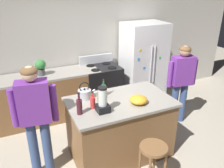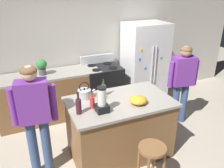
% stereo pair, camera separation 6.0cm
% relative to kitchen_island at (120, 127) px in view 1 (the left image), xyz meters
% --- Properties ---
extents(ground_plane, '(14.00, 14.00, 0.00)m').
position_rel_kitchen_island_xyz_m(ground_plane, '(0.00, 0.00, -0.48)').
color(ground_plane, '#B2A893').
extents(back_wall, '(8.00, 0.10, 2.70)m').
position_rel_kitchen_island_xyz_m(back_wall, '(0.00, 1.95, 0.87)').
color(back_wall, '#BCB7AD').
rests_on(back_wall, ground_plane).
extents(kitchen_island, '(1.56, 0.95, 0.96)m').
position_rel_kitchen_island_xyz_m(kitchen_island, '(0.00, 0.00, 0.00)').
color(kitchen_island, brown).
rests_on(kitchen_island, ground_plane).
extents(back_counter_run, '(2.00, 0.64, 0.96)m').
position_rel_kitchen_island_xyz_m(back_counter_run, '(-0.80, 1.55, -0.00)').
color(back_counter_run, brown).
rests_on(back_counter_run, ground_plane).
extents(refrigerator, '(0.90, 0.73, 1.80)m').
position_rel_kitchen_island_xyz_m(refrigerator, '(1.32, 1.50, 0.42)').
color(refrigerator, silver).
rests_on(refrigerator, ground_plane).
extents(stove_range, '(0.76, 0.65, 1.14)m').
position_rel_kitchen_island_xyz_m(stove_range, '(0.31, 1.52, 0.01)').
color(stove_range, black).
rests_on(stove_range, ground_plane).
extents(person_by_island_left, '(0.60, 0.28, 1.66)m').
position_rel_kitchen_island_xyz_m(person_by_island_left, '(-1.21, 0.06, 0.52)').
color(person_by_island_left, '#384C7A').
rests_on(person_by_island_left, ground_plane).
extents(person_by_sink_right, '(0.60, 0.28, 1.55)m').
position_rel_kitchen_island_xyz_m(person_by_sink_right, '(1.47, 0.38, 0.46)').
color(person_by_sink_right, '#384C7A').
rests_on(person_by_sink_right, ground_plane).
extents(bar_stool, '(0.36, 0.36, 0.67)m').
position_rel_kitchen_island_xyz_m(bar_stool, '(0.08, -0.81, 0.04)').
color(bar_stool, brown).
rests_on(bar_stool, ground_plane).
extents(potted_plant, '(0.20, 0.20, 0.30)m').
position_rel_kitchen_island_xyz_m(potted_plant, '(-0.90, 1.55, 0.65)').
color(potted_plant, '#4C4C51').
rests_on(potted_plant, back_counter_run).
extents(blender_appliance, '(0.17, 0.17, 0.36)m').
position_rel_kitchen_island_xyz_m(blender_appliance, '(-0.36, -0.19, 0.63)').
color(blender_appliance, black).
rests_on(blender_appliance, kitchen_island).
extents(bottle_wine, '(0.08, 0.08, 0.32)m').
position_rel_kitchen_island_xyz_m(bottle_wine, '(-0.66, -0.12, 0.59)').
color(bottle_wine, '#471923').
rests_on(bottle_wine, kitchen_island).
extents(bottle_vinegar, '(0.06, 0.06, 0.24)m').
position_rel_kitchen_island_xyz_m(bottle_vinegar, '(-0.30, 0.10, 0.56)').
color(bottle_vinegar, olive).
rests_on(bottle_vinegar, kitchen_island).
extents(bottle_olive_oil, '(0.07, 0.07, 0.28)m').
position_rel_kitchen_island_xyz_m(bottle_olive_oil, '(-0.16, 0.25, 0.58)').
color(bottle_olive_oil, '#2D6638').
rests_on(bottle_olive_oil, kitchen_island).
extents(bottle_soda, '(0.07, 0.07, 0.26)m').
position_rel_kitchen_island_xyz_m(bottle_soda, '(-0.45, -0.04, 0.57)').
color(bottle_soda, red).
rests_on(bottle_soda, kitchen_island).
extents(mixing_bowl, '(0.26, 0.26, 0.12)m').
position_rel_kitchen_island_xyz_m(mixing_bowl, '(0.20, -0.18, 0.54)').
color(mixing_bowl, orange).
rests_on(mixing_bowl, kitchen_island).
extents(tea_kettle, '(0.28, 0.20, 0.27)m').
position_rel_kitchen_island_xyz_m(tea_kettle, '(-0.46, 0.29, 0.56)').
color(tea_kettle, '#B7BABF').
rests_on(tea_kettle, kitchen_island).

